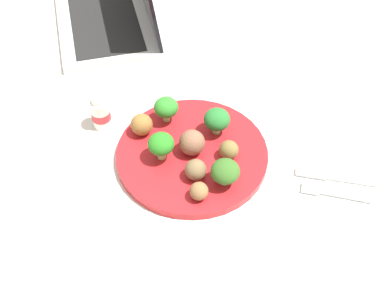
{
  "coord_description": "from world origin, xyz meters",
  "views": [
    {
      "loc": [
        -0.11,
        0.58,
        0.69
      ],
      "look_at": [
        0.0,
        0.0,
        0.04
      ],
      "focal_mm": 45.46,
      "sensor_mm": 36.0,
      "label": 1
    }
  ],
  "objects_px": {
    "meatball_back_right": "(142,125)",
    "meatball_front_left": "(191,144)",
    "broccoli_floret_front_left": "(166,108)",
    "broccoli_floret_front_right": "(217,120)",
    "napkin": "(336,187)",
    "broccoli_floret_far_rim": "(225,172)",
    "meatball_front_right": "(199,191)",
    "meatball_mid_right": "(229,150)",
    "meatball_mid_left": "(196,170)",
    "broccoli_floret_back_left": "(161,144)",
    "fork": "(332,193)",
    "knife": "(333,177)",
    "laptop": "(115,11)",
    "plate": "(192,154)",
    "yogurt_bottle": "(101,113)"
  },
  "relations": [
    {
      "from": "broccoli_floret_far_rim",
      "to": "meatball_front_left",
      "type": "distance_m",
      "value": 0.09
    },
    {
      "from": "broccoli_floret_back_left",
      "to": "meatball_front_left",
      "type": "bearing_deg",
      "value": -157.02
    },
    {
      "from": "meatball_mid_right",
      "to": "meatball_back_right",
      "type": "distance_m",
      "value": 0.17
    },
    {
      "from": "broccoli_floret_far_rim",
      "to": "napkin",
      "type": "height_order",
      "value": "broccoli_floret_far_rim"
    },
    {
      "from": "broccoli_floret_back_left",
      "to": "napkin",
      "type": "height_order",
      "value": "broccoli_floret_back_left"
    },
    {
      "from": "meatball_back_right",
      "to": "meatball_front_left",
      "type": "relative_size",
      "value": 0.88
    },
    {
      "from": "broccoli_floret_back_left",
      "to": "fork",
      "type": "xyz_separation_m",
      "value": [
        -0.31,
        0.02,
        -0.04
      ]
    },
    {
      "from": "meatball_front_right",
      "to": "laptop",
      "type": "height_order",
      "value": "laptop"
    },
    {
      "from": "plate",
      "to": "meatball_front_left",
      "type": "height_order",
      "value": "meatball_front_left"
    },
    {
      "from": "meatball_back_right",
      "to": "fork",
      "type": "distance_m",
      "value": 0.36
    },
    {
      "from": "meatball_front_right",
      "to": "meatball_mid_right",
      "type": "bearing_deg",
      "value": -110.71
    },
    {
      "from": "meatball_front_right",
      "to": "fork",
      "type": "xyz_separation_m",
      "value": [
        -0.22,
        -0.06,
        -0.02
      ]
    },
    {
      "from": "meatball_mid_right",
      "to": "broccoli_floret_far_rim",
      "type": "bearing_deg",
      "value": 90.94
    },
    {
      "from": "broccoli_floret_far_rim",
      "to": "laptop",
      "type": "distance_m",
      "value": 0.55
    },
    {
      "from": "fork",
      "to": "laptop",
      "type": "xyz_separation_m",
      "value": [
        0.51,
        -0.43,
        0.03
      ]
    },
    {
      "from": "broccoli_floret_front_left",
      "to": "broccoli_floret_front_right",
      "type": "bearing_deg",
      "value": 172.2
    },
    {
      "from": "broccoli_floret_front_right",
      "to": "knife",
      "type": "relative_size",
      "value": 0.37
    },
    {
      "from": "yogurt_bottle",
      "to": "laptop",
      "type": "distance_m",
      "value": 0.34
    },
    {
      "from": "meatball_back_right",
      "to": "broccoli_floret_far_rim",
      "type": "bearing_deg",
      "value": 151.75
    },
    {
      "from": "plate",
      "to": "laptop",
      "type": "relative_size",
      "value": 0.73
    },
    {
      "from": "meatball_mid_left",
      "to": "meatball_front_right",
      "type": "bearing_deg",
      "value": 107.39
    },
    {
      "from": "knife",
      "to": "laptop",
      "type": "height_order",
      "value": "laptop"
    },
    {
      "from": "yogurt_bottle",
      "to": "broccoli_floret_far_rim",
      "type": "bearing_deg",
      "value": 156.45
    },
    {
      "from": "meatball_mid_right",
      "to": "knife",
      "type": "relative_size",
      "value": 0.24
    },
    {
      "from": "meatball_mid_left",
      "to": "meatball_mid_right",
      "type": "bearing_deg",
      "value": -131.5
    },
    {
      "from": "meatball_front_left",
      "to": "napkin",
      "type": "distance_m",
      "value": 0.27
    },
    {
      "from": "plate",
      "to": "laptop",
      "type": "height_order",
      "value": "laptop"
    },
    {
      "from": "meatball_mid_right",
      "to": "yogurt_bottle",
      "type": "relative_size",
      "value": 0.5
    },
    {
      "from": "broccoli_floret_front_left",
      "to": "knife",
      "type": "height_order",
      "value": "broccoli_floret_front_left"
    },
    {
      "from": "meatball_mid_right",
      "to": "meatball_front_left",
      "type": "relative_size",
      "value": 0.74
    },
    {
      "from": "meatball_mid_left",
      "to": "broccoli_floret_back_left",
      "type": "bearing_deg",
      "value": -25.82
    },
    {
      "from": "broccoli_floret_back_left",
      "to": "meatball_back_right",
      "type": "relative_size",
      "value": 1.32
    },
    {
      "from": "broccoli_floret_far_rim",
      "to": "yogurt_bottle",
      "type": "xyz_separation_m",
      "value": [
        0.26,
        -0.11,
        -0.02
      ]
    },
    {
      "from": "broccoli_floret_front_right",
      "to": "laptop",
      "type": "distance_m",
      "value": 0.44
    },
    {
      "from": "meatball_mid_left",
      "to": "yogurt_bottle",
      "type": "relative_size",
      "value": 0.54
    },
    {
      "from": "plate",
      "to": "laptop",
      "type": "bearing_deg",
      "value": -56.17
    },
    {
      "from": "meatball_back_right",
      "to": "napkin",
      "type": "bearing_deg",
      "value": 171.42
    },
    {
      "from": "plate",
      "to": "meatball_mid_left",
      "type": "relative_size",
      "value": 7.37
    },
    {
      "from": "broccoli_floret_back_left",
      "to": "knife",
      "type": "height_order",
      "value": "broccoli_floret_back_left"
    },
    {
      "from": "broccoli_floret_front_right",
      "to": "broccoli_floret_far_rim",
      "type": "bearing_deg",
      "value": 105.07
    },
    {
      "from": "broccoli_floret_front_right",
      "to": "meatball_back_right",
      "type": "relative_size",
      "value": 1.27
    },
    {
      "from": "plate",
      "to": "meatball_mid_left",
      "type": "distance_m",
      "value": 0.07
    },
    {
      "from": "meatball_mid_right",
      "to": "knife",
      "type": "distance_m",
      "value": 0.19
    },
    {
      "from": "broccoli_floret_front_right",
      "to": "fork",
      "type": "relative_size",
      "value": 0.44
    },
    {
      "from": "meatball_front_left",
      "to": "meatball_front_right",
      "type": "bearing_deg",
      "value": 108.25
    },
    {
      "from": "laptop",
      "to": "broccoli_floret_front_left",
      "type": "bearing_deg",
      "value": 121.81
    },
    {
      "from": "meatball_front_left",
      "to": "napkin",
      "type": "bearing_deg",
      "value": 175.29
    },
    {
      "from": "broccoli_floret_far_rim",
      "to": "meatball_front_right",
      "type": "height_order",
      "value": "broccoli_floret_far_rim"
    },
    {
      "from": "meatball_front_right",
      "to": "napkin",
      "type": "xyz_separation_m",
      "value": [
        -0.23,
        -0.07,
        -0.03
      ]
    },
    {
      "from": "broccoli_floret_front_left",
      "to": "yogurt_bottle",
      "type": "distance_m",
      "value": 0.13
    }
  ]
}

